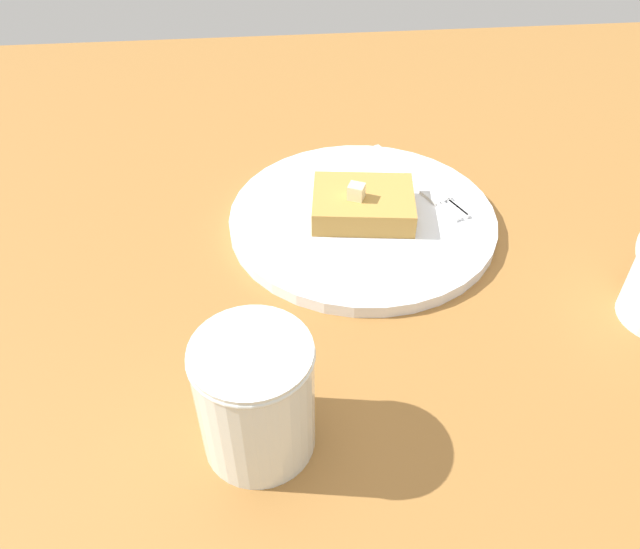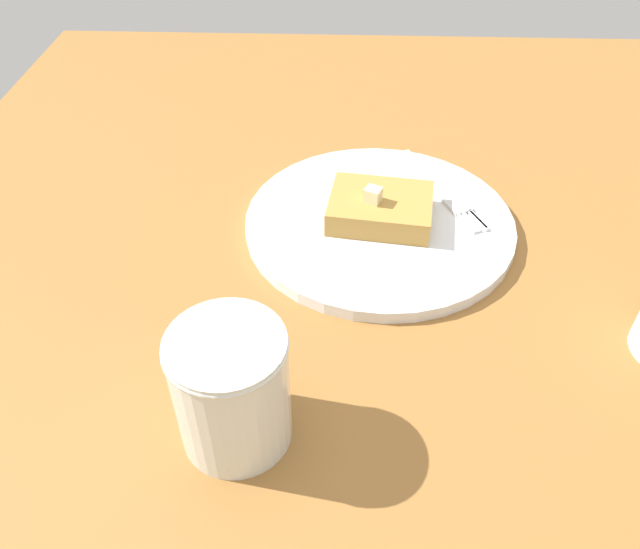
# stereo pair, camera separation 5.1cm
# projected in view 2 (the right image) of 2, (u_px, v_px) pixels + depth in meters

# --- Properties ---
(table_surface) EXTENTS (1.20, 1.20, 0.02)m
(table_surface) POSITION_uv_depth(u_px,v_px,m) (488.00, 299.00, 0.57)
(table_surface) COLOR olive
(table_surface) RESTS_ON ground
(plate) EXTENTS (0.27, 0.27, 0.01)m
(plate) POSITION_uv_depth(u_px,v_px,m) (379.00, 222.00, 0.63)
(plate) COLOR white
(plate) RESTS_ON table_surface
(toast_slice_center) EXTENTS (0.09, 0.11, 0.02)m
(toast_slice_center) POSITION_uv_depth(u_px,v_px,m) (380.00, 208.00, 0.62)
(toast_slice_center) COLOR #B5863D
(toast_slice_center) RESTS_ON plate
(butter_pat_primary) EXTENTS (0.02, 0.02, 0.02)m
(butter_pat_primary) POSITION_uv_depth(u_px,v_px,m) (373.00, 195.00, 0.60)
(butter_pat_primary) COLOR beige
(butter_pat_primary) RESTS_ON toast_slice_center
(fork) EXTENTS (0.15, 0.08, 0.00)m
(fork) POSITION_uv_depth(u_px,v_px,m) (446.00, 193.00, 0.66)
(fork) COLOR silver
(fork) RESTS_ON plate
(syrup_jar) EXTENTS (0.08, 0.08, 0.10)m
(syrup_jar) POSITION_uv_depth(u_px,v_px,m) (232.00, 394.00, 0.43)
(syrup_jar) COLOR #572609
(syrup_jar) RESTS_ON table_surface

